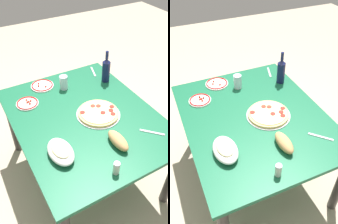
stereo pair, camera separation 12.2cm
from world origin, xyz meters
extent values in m
plane|color=tan|center=(0.00, 0.00, 0.00)|extent=(8.00, 8.00, 0.00)
cube|color=#145938|center=(0.00, 0.00, 0.69)|extent=(1.27, 1.02, 0.03)
cylinder|color=#33302D|center=(-0.57, -0.45, 0.34)|extent=(0.07, 0.07, 0.68)
cylinder|color=#33302D|center=(-0.57, 0.45, 0.34)|extent=(0.07, 0.07, 0.68)
cylinder|color=#B7B7BC|center=(0.05, 0.10, 0.71)|extent=(0.33, 0.33, 0.01)
cylinder|color=#DBB26B|center=(0.05, 0.10, 0.72)|extent=(0.31, 0.31, 0.02)
cylinder|color=beige|center=(0.05, 0.10, 0.73)|extent=(0.27, 0.27, 0.01)
cylinder|color=maroon|center=(0.00, -0.01, 0.74)|extent=(0.04, 0.04, 0.00)
cylinder|color=#B22D1E|center=(-0.03, 0.09, 0.74)|extent=(0.04, 0.04, 0.00)
cylinder|color=maroon|center=(0.08, 0.18, 0.74)|extent=(0.04, 0.04, 0.00)
cylinder|color=maroon|center=(0.08, 0.12, 0.74)|extent=(0.04, 0.04, 0.00)
cylinder|color=#B22D1E|center=(-0.01, 0.13, 0.74)|extent=(0.04, 0.04, 0.00)
cylinder|color=maroon|center=(0.05, 0.22, 0.74)|extent=(0.04, 0.04, 0.00)
cylinder|color=maroon|center=(0.12, 0.18, 0.74)|extent=(0.04, 0.04, 0.00)
ellipsoid|color=white|center=(0.26, -0.31, 0.74)|extent=(0.24, 0.15, 0.07)
ellipsoid|color=#AD2819|center=(0.26, -0.31, 0.75)|extent=(0.20, 0.12, 0.03)
ellipsoid|color=beige|center=(0.26, -0.31, 0.77)|extent=(0.17, 0.10, 0.02)
cylinder|color=#141942|center=(-0.32, 0.40, 0.80)|extent=(0.07, 0.07, 0.19)
cone|color=#141942|center=(-0.32, 0.40, 0.91)|extent=(0.07, 0.07, 0.03)
cylinder|color=#141942|center=(-0.32, 0.40, 0.96)|extent=(0.03, 0.03, 0.07)
cylinder|color=silver|center=(-0.39, 0.02, 0.77)|extent=(0.07, 0.07, 0.12)
cylinder|color=white|center=(-0.51, -0.13, 0.71)|extent=(0.20, 0.20, 0.01)
torus|color=red|center=(-0.51, -0.13, 0.72)|extent=(0.18, 0.18, 0.01)
cube|color=#AD2819|center=(-0.54, -0.15, 0.72)|extent=(0.01, 0.01, 0.01)
cube|color=#AD2819|center=(-0.47, -0.12, 0.72)|extent=(0.01, 0.01, 0.01)
cube|color=#AD2819|center=(-0.51, -0.17, 0.72)|extent=(0.01, 0.01, 0.01)
cylinder|color=white|center=(-0.33, -0.33, 0.71)|extent=(0.18, 0.18, 0.01)
torus|color=red|center=(-0.33, -0.33, 0.72)|extent=(0.17, 0.17, 0.01)
cube|color=#AD2819|center=(-0.34, -0.32, 0.72)|extent=(0.01, 0.01, 0.01)
cube|color=#AD2819|center=(-0.33, -0.33, 0.72)|extent=(0.01, 0.01, 0.01)
cube|color=#AD2819|center=(-0.31, -0.31, 0.72)|extent=(0.01, 0.01, 0.01)
cube|color=#AD2819|center=(-0.34, -0.30, 0.72)|extent=(0.01, 0.01, 0.01)
cube|color=#AD2819|center=(-0.37, -0.32, 0.72)|extent=(0.01, 0.01, 0.01)
ellipsoid|color=tan|center=(0.36, 0.05, 0.74)|extent=(0.20, 0.08, 0.07)
cylinder|color=silver|center=(0.54, -0.09, 0.74)|extent=(0.04, 0.04, 0.07)
cylinder|color=#B7B7BC|center=(0.54, -0.09, 0.79)|extent=(0.04, 0.04, 0.01)
cube|color=#B7B7BC|center=(-0.50, 0.38, 0.71)|extent=(0.17, 0.07, 0.00)
cube|color=#B7B7BC|center=(0.39, 0.32, 0.71)|extent=(0.13, 0.13, 0.00)
camera|label=1|loc=(1.17, -0.65, 1.88)|focal=38.11mm
camera|label=2|loc=(1.23, -0.54, 1.88)|focal=38.11mm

